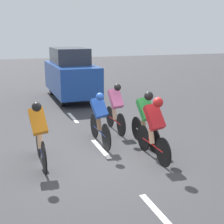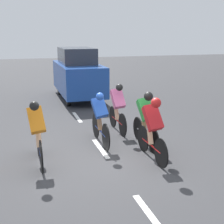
# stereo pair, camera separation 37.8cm
# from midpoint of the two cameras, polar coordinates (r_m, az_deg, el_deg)

# --- Properties ---
(ground_plane) EXTENTS (60.00, 60.00, 0.00)m
(ground_plane) POSITION_cam_midpoint_polar(r_m,az_deg,el_deg) (7.64, -2.33, -8.04)
(ground_plane) COLOR #38383A
(lane_stripe_near) EXTENTS (0.12, 1.40, 0.01)m
(lane_stripe_near) POSITION_cam_midpoint_polar(r_m,az_deg,el_deg) (5.41, 6.75, -18.23)
(lane_stripe_near) COLOR white
(lane_stripe_near) RESTS_ON ground
(lane_stripe_mid) EXTENTS (0.12, 1.40, 0.01)m
(lane_stripe_mid) POSITION_cam_midpoint_polar(r_m,az_deg,el_deg) (8.09, -3.44, -6.70)
(lane_stripe_mid) COLOR white
(lane_stripe_mid) RESTS_ON ground
(lane_stripe_far) EXTENTS (0.12, 1.40, 0.01)m
(lane_stripe_far) POSITION_cam_midpoint_polar(r_m,az_deg,el_deg) (11.05, -8.16, -1.02)
(lane_stripe_far) COLOR white
(lane_stripe_far) RESTS_ON ground
(cyclist_green) EXTENTS (0.40, 1.68, 1.52)m
(cyclist_green) POSITION_cam_midpoint_polar(r_m,az_deg,el_deg) (8.00, 4.84, -0.95)
(cyclist_green) COLOR black
(cyclist_green) RESTS_ON ground
(cyclist_blue) EXTENTS (0.41, 1.74, 1.46)m
(cyclist_blue) POSITION_cam_midpoint_polar(r_m,az_deg,el_deg) (8.17, -3.63, -1.00)
(cyclist_blue) COLOR black
(cyclist_blue) RESTS_ON ground
(cyclist_orange) EXTENTS (0.39, 1.70, 1.52)m
(cyclist_orange) POSITION_cam_midpoint_polar(r_m,az_deg,el_deg) (7.06, -14.68, -3.67)
(cyclist_orange) COLOR black
(cyclist_orange) RESTS_ON ground
(cyclist_pink) EXTENTS (0.37, 1.62, 1.50)m
(cyclist_pink) POSITION_cam_midpoint_polar(r_m,az_deg,el_deg) (9.19, -0.52, 0.96)
(cyclist_pink) COLOR black
(cyclist_pink) RESTS_ON ground
(cyclist_red) EXTENTS (0.39, 1.69, 1.54)m
(cyclist_red) POSITION_cam_midpoint_polar(r_m,az_deg,el_deg) (7.20, 6.20, -2.62)
(cyclist_red) COLOR black
(cyclist_red) RESTS_ON ground
(support_car) EXTENTS (1.70, 4.12, 2.25)m
(support_car) POSITION_cam_midpoint_polar(r_m,az_deg,el_deg) (14.01, -8.33, 6.88)
(support_car) COLOR black
(support_car) RESTS_ON ground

